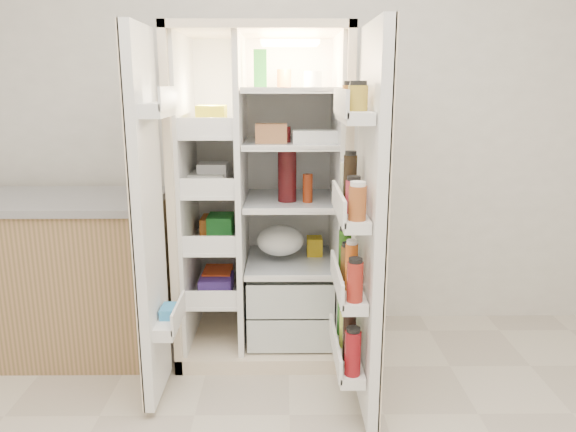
{
  "coord_description": "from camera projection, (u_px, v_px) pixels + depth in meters",
  "views": [
    {
      "loc": [
        -0.03,
        -1.37,
        1.51
      ],
      "look_at": [
        -0.0,
        1.25,
        0.87
      ],
      "focal_mm": 34.0,
      "sensor_mm": 36.0,
      "label": 1
    }
  ],
  "objects": [
    {
      "name": "wall_back",
      "position": [
        287.0,
        111.0,
        3.31
      ],
      "size": [
        4.0,
        0.02,
        2.7
      ],
      "primitive_type": "cube",
      "color": "silver",
      "rests_on": "floor"
    },
    {
      "name": "kitchen_counter",
      "position": [
        55.0,
        275.0,
        3.09
      ],
      "size": [
        1.25,
        0.66,
        0.91
      ],
      "color": "#A17750",
      "rests_on": "floor"
    },
    {
      "name": "fridge_door",
      "position": [
        365.0,
        231.0,
        2.42
      ],
      "size": [
        0.17,
        0.58,
        1.72
      ],
      "color": "white",
      "rests_on": "floor"
    },
    {
      "name": "freezer_door",
      "position": [
        149.0,
        223.0,
        2.49
      ],
      "size": [
        0.15,
        0.4,
        1.72
      ],
      "color": "white",
      "rests_on": "floor"
    },
    {
      "name": "refrigerator",
      "position": [
        266.0,
        222.0,
        3.12
      ],
      "size": [
        0.92,
        0.7,
        1.8
      ],
      "color": "beige",
      "rests_on": "floor"
    }
  ]
}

